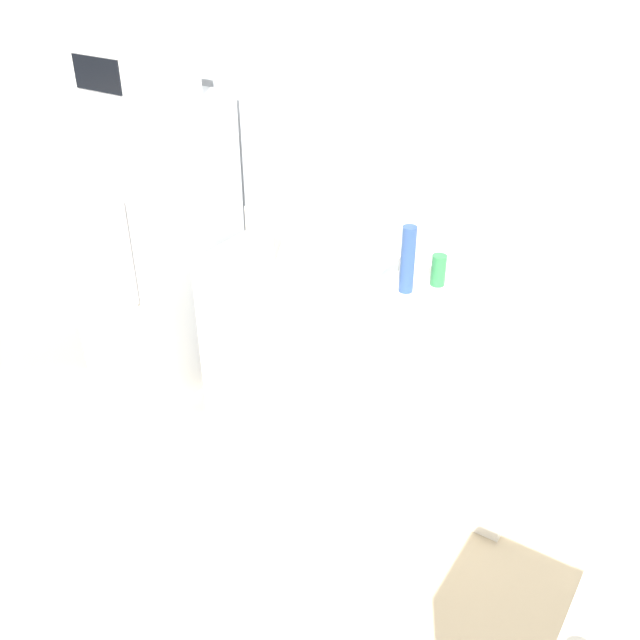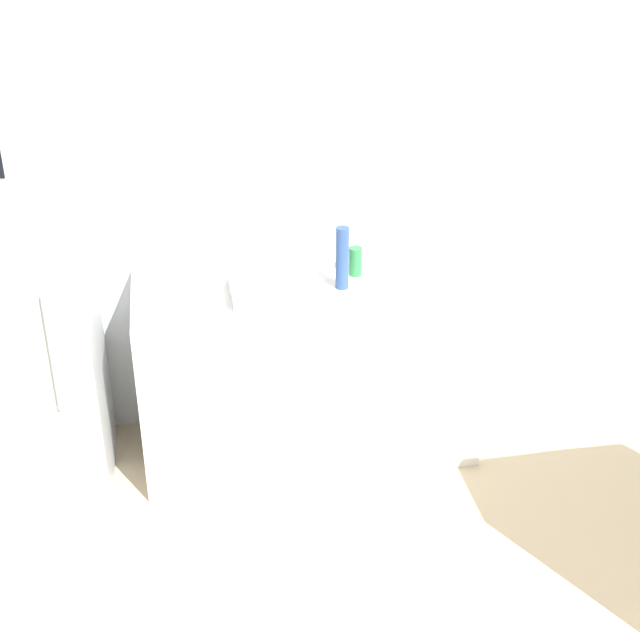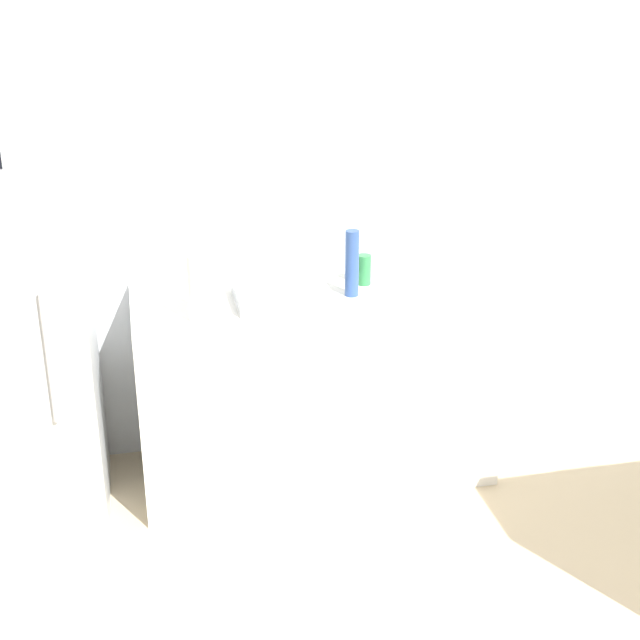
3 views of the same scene
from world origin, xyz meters
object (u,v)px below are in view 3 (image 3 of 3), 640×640
(refrigerator, at_px, (11,353))
(paper_towel_roll, at_px, (203,287))
(bottle_short, at_px, (364,270))
(bottle_tall, at_px, (352,263))

(refrigerator, height_order, paper_towel_roll, refrigerator)
(bottle_short, bearing_deg, bottle_tall, -125.51)
(bottle_short, height_order, paper_towel_roll, paper_towel_roll)
(refrigerator, relative_size, paper_towel_roll, 5.34)
(bottle_short, xyz_separation_m, paper_towel_roll, (-0.74, -0.26, 0.07))
(refrigerator, relative_size, bottle_short, 10.92)
(refrigerator, distance_m, bottle_short, 1.54)
(refrigerator, relative_size, bottle_tall, 5.10)
(refrigerator, xyz_separation_m, bottle_tall, (1.43, 0.02, 0.27))
(bottle_tall, relative_size, bottle_short, 2.14)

